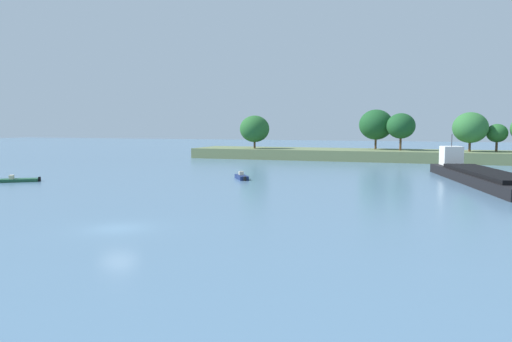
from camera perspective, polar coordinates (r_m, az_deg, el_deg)
name	(u,v)px	position (r m, az deg, el deg)	size (l,w,h in m)	color
ground_plane	(118,228)	(36.60, -15.38, -6.30)	(400.00, 400.00, 0.00)	slate
treeline_island	(412,147)	(104.63, 17.27, 2.66)	(91.28, 13.13, 10.37)	#66754C
fishing_skiff	(242,177)	(66.81, -1.64, -0.69)	(3.05, 3.88, 1.03)	navy
small_motorboat	(15,180)	(70.70, -25.64, -0.94)	(5.49, 4.52, 0.88)	#19472D
cargo_barge	(479,175)	(68.51, 24.01, -0.44)	(12.01, 31.43, 5.83)	black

